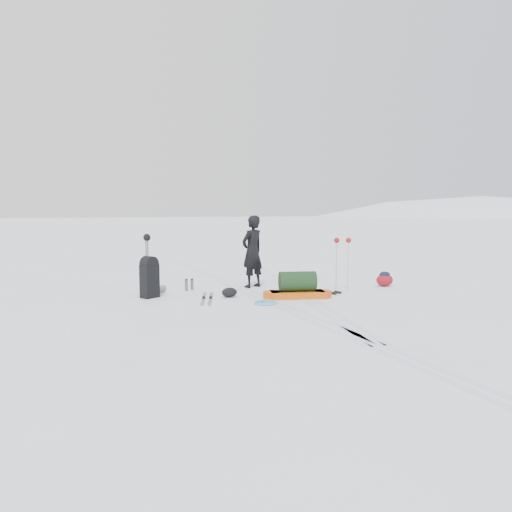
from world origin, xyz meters
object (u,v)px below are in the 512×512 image
object	(u,v)px
expedition_rucksack	(151,278)
ski_poles_black	(147,245)
skier	(252,252)
pulk_sled	(297,288)

from	to	relation	value
expedition_rucksack	ski_poles_black	xyz separation A→B (m)	(-0.01, 0.55, 0.76)
skier	ski_poles_black	world-z (taller)	skier
skier	pulk_sled	xyz separation A→B (m)	(0.53, -1.83, -0.72)
ski_poles_black	pulk_sled	bearing A→B (deg)	-14.05
pulk_sled	skier	bearing A→B (deg)	117.88
ski_poles_black	expedition_rucksack	bearing A→B (deg)	-75.16
pulk_sled	expedition_rucksack	bearing A→B (deg)	171.85
skier	ski_poles_black	xyz separation A→B (m)	(-2.77, -0.09, 0.26)
skier	pulk_sled	size ratio (longest dim) A/B	1.13
pulk_sled	ski_poles_black	world-z (taller)	ski_poles_black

